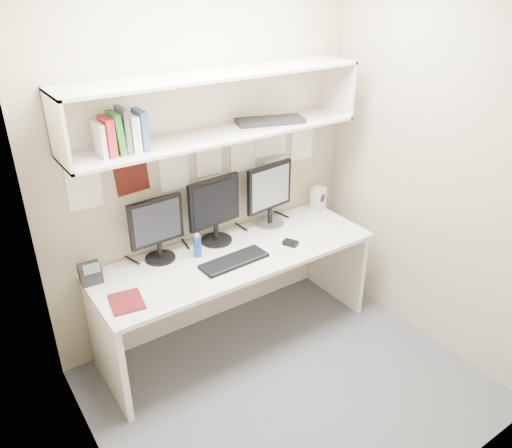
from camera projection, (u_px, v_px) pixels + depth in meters
floor at (289, 388)px, 3.31m from camera, size 2.40×2.00×0.01m
wall_back at (206, 160)px, 3.46m from camera, size 2.40×0.02×2.60m
wall_front at (453, 301)px, 1.99m from camera, size 2.40×0.02×2.60m
wall_left at (75, 280)px, 2.12m from camera, size 0.02×2.00×2.60m
wall_right at (437, 168)px, 3.33m from camera, size 0.02×2.00×2.60m
desk at (236, 295)px, 3.62m from camera, size 2.00×0.70×0.73m
overhead_hutch at (214, 104)px, 3.16m from camera, size 2.00×0.38×0.40m
pinned_papers at (207, 167)px, 3.48m from camera, size 1.92×0.01×0.48m
monitor_left at (157, 227)px, 3.28m from camera, size 0.38×0.21×0.44m
monitor_center at (215, 208)px, 3.49m from camera, size 0.41×0.23×0.48m
monitor_right at (270, 193)px, 3.73m from camera, size 0.41×0.23×0.48m
keyboard at (234, 261)px, 3.33m from camera, size 0.48×0.19×0.02m
mouse at (291, 243)px, 3.54m from camera, size 0.10×0.12×0.03m
speaker at (318, 198)px, 4.05m from camera, size 0.12×0.12×0.19m
blue_bottle at (197, 246)px, 3.38m from camera, size 0.05×0.05×0.17m
maroon_notebook at (127, 302)px, 2.93m from camera, size 0.22×0.25×0.01m
desk_phone at (90, 273)px, 3.10m from camera, size 0.14×0.13×0.16m
book_stack at (122, 133)px, 2.82m from camera, size 0.28×0.16×0.26m
hutch_tray at (270, 121)px, 3.41m from camera, size 0.49×0.31×0.03m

